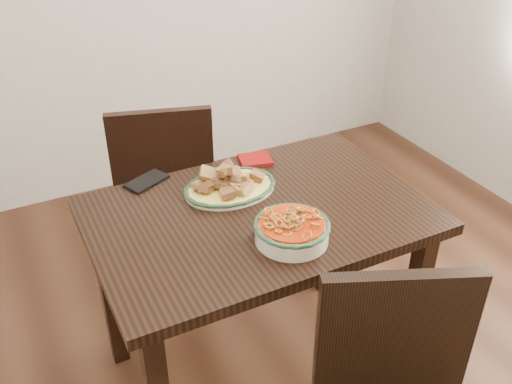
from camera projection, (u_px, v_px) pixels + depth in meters
name	position (u px, v px, depth m)	size (l,w,h in m)	color
floor	(292.00, 377.00, 2.23)	(3.50, 3.50, 0.00)	#331B10
dining_table	(259.00, 237.00, 1.94)	(1.10, 0.74, 0.75)	black
chair_far	(165.00, 182.00, 2.52)	(0.52, 0.52, 0.89)	black
fish_plate	(230.00, 179.00, 1.97)	(0.32, 0.25, 0.11)	beige
noodle_bowl	(292.00, 228.00, 1.72)	(0.24, 0.24, 0.08)	#ECE2C7
smartphone	(147.00, 181.00, 2.03)	(0.15, 0.08, 0.01)	black
napkin	(255.00, 160.00, 2.17)	(0.12, 0.10, 0.01)	maroon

